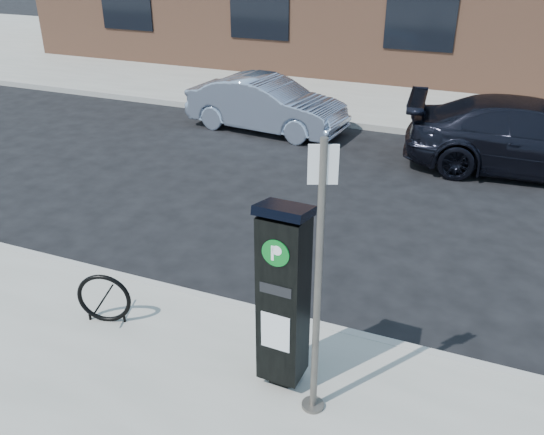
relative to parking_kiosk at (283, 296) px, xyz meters
The scene contains 9 objects.
ground 1.89m from the parking_kiosk, 131.91° to the left, with size 120.00×120.00×0.00m, color black.
sidewalk_far 15.15m from the parking_kiosk, 93.66° to the left, with size 60.00×12.00×0.15m, color gray.
curb_near 1.83m from the parking_kiosk, 132.44° to the left, with size 60.00×0.12×0.16m, color #9E9B93.
curb_far 9.22m from the parking_kiosk, 96.06° to the left, with size 60.00×0.12×0.16m, color #9E9B93.
parking_kiosk is the anchor object (origin of this frame).
sign_pole 0.59m from the parking_kiosk, 29.80° to the right, with size 0.24×0.23×2.82m.
bike_rack 2.47m from the parking_kiosk, behind, with size 0.65×0.24×0.66m.
car_silver 8.92m from the parking_kiosk, 114.12° to the left, with size 1.35×3.88×1.28m, color #94A3BD.
car_dark 8.01m from the parking_kiosk, 73.19° to the left, with size 2.02×4.97×1.44m, color black.
Camera 1 is at (2.65, -5.44, 4.43)m, focal length 38.00 mm.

